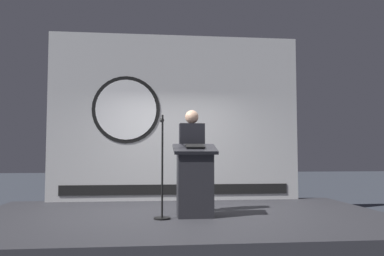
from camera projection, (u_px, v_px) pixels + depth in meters
The scene contains 6 objects.
ground_plane at pixel (183, 234), 5.98m from camera, with size 40.00×40.00×0.00m, color #383D47.
stage_platform at pixel (183, 225), 5.99m from camera, with size 6.40×4.00×0.30m, color #333338.
banner_display at pixel (174, 117), 7.94m from camera, with size 5.05×0.12×3.35m.
podium at pixel (195, 181), 5.82m from camera, with size 0.64×0.50×1.09m.
speaker_person at pixel (192, 160), 6.31m from camera, with size 0.40×0.26×1.64m.
microphone_stand at pixel (162, 182), 5.66m from camera, with size 0.24×0.48×1.50m.
Camera 1 is at (-0.51, -6.05, 1.23)m, focal length 36.65 mm.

